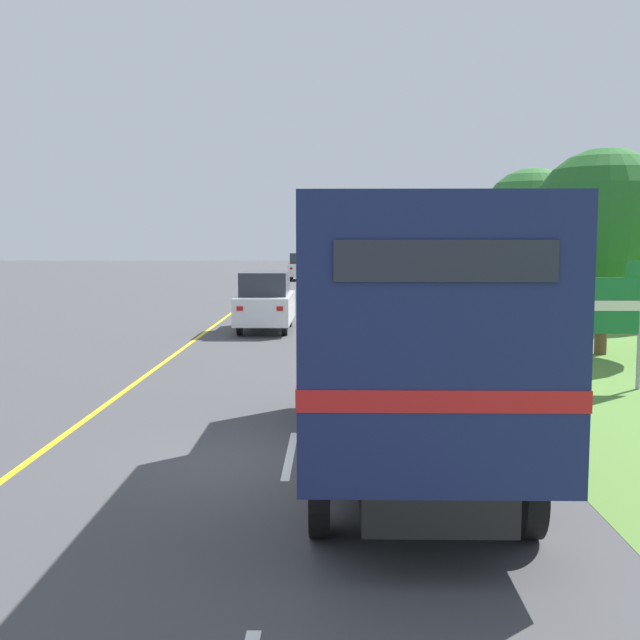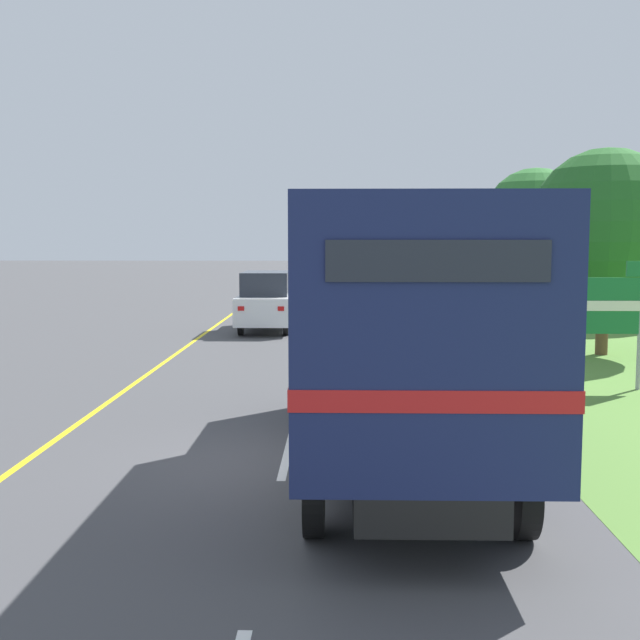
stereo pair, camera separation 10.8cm
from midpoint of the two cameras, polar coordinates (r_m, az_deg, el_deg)
name	(u,v)px [view 1 (the left image)]	position (r m, az deg, el deg)	size (l,w,h in m)	color
ground_plane	(289,463)	(11.51, -2.52, -10.09)	(200.00, 200.00, 0.00)	#444447
edge_line_yellow	(228,315)	(32.99, -6.63, 0.33)	(0.12, 75.09, 0.01)	yellow
centre_dash_near	(290,454)	(11.92, -2.39, -9.52)	(0.12, 2.60, 0.01)	white
centre_dash_mid_a	(306,377)	(18.36, -1.17, -4.05)	(0.12, 2.60, 0.01)	white
centre_dash_mid_b	(314,340)	(24.88, -0.58, -1.43)	(0.12, 2.60, 0.01)	white
centre_dash_far	(318,319)	(31.44, -0.25, 0.10)	(0.12, 2.60, 0.01)	white
centre_dash_farthest	(321,305)	(38.01, -0.02, 1.10)	(0.12, 2.60, 0.01)	white
horse_trailer_truck	(405,325)	(10.85, 5.76, -0.32)	(2.58, 8.39, 3.58)	black
lead_car_white	(265,301)	(27.31, -4.02, 1.33)	(1.80, 4.25, 2.02)	black
lead_car_grey_ahead	(357,276)	(45.02, 2.61, 3.13)	(1.80, 4.05, 2.05)	black
lead_car_white_ahead	(301,267)	(60.14, -1.42, 3.82)	(1.80, 3.89, 2.04)	black
highway_sign	(610,309)	(17.68, 19.78, 0.74)	(1.91, 0.09, 2.69)	#9E9EA3
roadside_tree_near	(605,223)	(22.91, 19.46, 6.53)	(3.96, 3.96, 5.55)	brown
roadside_tree_mid	(626,224)	(31.80, 20.85, 6.42)	(4.52, 4.52, 5.95)	brown
roadside_tree_far	(532,220)	(38.65, 14.79, 6.88)	(4.78, 4.78, 6.38)	brown
delineator_post	(537,395)	(14.12, 14.97, -5.18)	(0.08, 0.08, 0.95)	white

